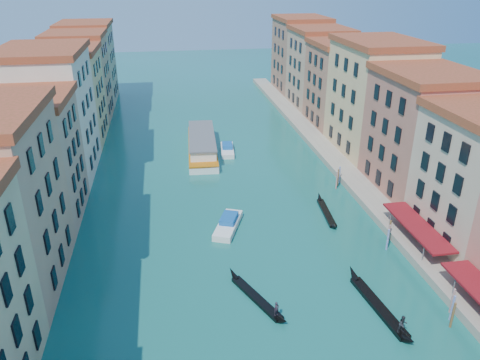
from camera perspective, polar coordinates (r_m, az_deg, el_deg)
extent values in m
cube|color=tan|center=(68.71, -24.32, 1.95)|extent=(12.00, 14.00, 16.50)
cube|color=brown|center=(66.21, -25.62, 8.96)|extent=(12.80, 14.40, 1.00)
cube|color=beige|center=(82.92, -22.06, 7.23)|extent=(12.00, 18.00, 20.00)
cube|color=brown|center=(80.79, -23.25, 14.33)|extent=(12.80, 18.40, 1.00)
cube|color=tan|center=(99.33, -20.10, 9.39)|extent=(12.00, 16.00, 17.50)
cube|color=brown|center=(97.59, -20.89, 14.62)|extent=(12.80, 16.40, 1.00)
cube|color=tan|center=(114.12, -18.90, 11.60)|extent=(12.00, 15.00, 18.50)
cube|color=brown|center=(112.60, -19.59, 16.43)|extent=(12.80, 15.40, 1.00)
cube|color=tan|center=(129.61, -17.92, 13.24)|extent=(12.00, 17.00, 19.00)
cube|color=brown|center=(128.26, -18.51, 17.60)|extent=(12.80, 17.40, 1.00)
cube|color=#B2644F|center=(75.06, 21.27, 4.88)|extent=(12.00, 16.00, 18.00)
cube|color=brown|center=(72.73, 22.41, 11.93)|extent=(12.80, 16.40, 1.00)
cube|color=#DEB077|center=(89.15, 16.06, 9.16)|extent=(12.00, 18.00, 20.00)
cube|color=brown|center=(87.16, 16.88, 15.82)|extent=(12.80, 18.40, 1.00)
cube|color=#AB6B50|center=(104.13, 12.23, 10.94)|extent=(12.00, 15.00, 17.50)
cube|color=brown|center=(102.48, 12.70, 15.97)|extent=(12.80, 15.40, 1.00)
cube|color=tan|center=(118.26, 9.55, 12.96)|extent=(12.00, 16.00, 18.50)
cube|color=brown|center=(116.79, 9.90, 17.65)|extent=(12.80, 16.40, 1.00)
cube|color=#9B674F|center=(133.64, 7.30, 14.59)|extent=(12.00, 17.00, 19.50)
cube|color=brown|center=(132.33, 7.55, 18.97)|extent=(12.80, 17.40, 1.00)
cube|color=gray|center=(83.77, 12.02, 1.76)|extent=(4.00, 140.00, 1.00)
cylinder|color=slate|center=(54.62, 24.56, -12.04)|extent=(0.12, 0.12, 3.00)
cube|color=maroon|center=(61.81, 20.83, -5.30)|extent=(3.20, 12.60, 0.25)
cylinder|color=slate|center=(58.83, 21.37, -8.67)|extent=(0.12, 0.12, 3.00)
cylinder|color=slate|center=(65.04, 17.80, -4.82)|extent=(0.12, 0.12, 3.00)
cylinder|color=brown|center=(51.26, 24.47, -14.91)|extent=(0.24, 0.24, 3.20)
cylinder|color=brown|center=(52.19, 24.45, -14.13)|extent=(0.24, 0.24, 3.20)
cylinder|color=brown|center=(53.13, 24.43, -13.38)|extent=(0.24, 0.24, 3.20)
cylinder|color=brown|center=(60.95, 17.54, -7.07)|extent=(0.24, 0.24, 3.20)
cylinder|color=brown|center=(61.96, 17.65, -6.54)|extent=(0.24, 0.24, 3.20)
cylinder|color=brown|center=(62.98, 17.75, -6.02)|extent=(0.24, 0.24, 3.20)
cylinder|color=brown|center=(75.42, 11.70, -0.14)|extent=(0.24, 0.24, 3.20)
cylinder|color=brown|center=(76.48, 11.86, 0.19)|extent=(0.24, 0.24, 3.20)
cylinder|color=brown|center=(77.54, 12.02, 0.52)|extent=(0.24, 0.24, 3.20)
cube|color=white|center=(89.86, -4.63, 3.91)|extent=(6.38, 22.72, 1.35)
cube|color=white|center=(89.37, -4.66, 4.79)|extent=(5.56, 18.20, 1.80)
cube|color=slate|center=(89.02, -4.68, 5.43)|extent=(5.93, 18.78, 0.28)
cube|color=#C9690B|center=(89.65, -4.64, 4.28)|extent=(6.44, 22.72, 0.28)
cube|color=black|center=(50.93, 2.00, -14.17)|extent=(4.24, 7.91, 0.41)
cone|color=black|center=(53.74, -0.85, -11.36)|extent=(1.49, 2.01, 1.53)
cone|color=black|center=(47.99, 5.27, -16.72)|extent=(1.36, 1.72, 1.35)
imported|color=#2E202B|center=(48.19, 4.48, -15.40)|extent=(0.68, 0.58, 1.57)
cube|color=black|center=(51.78, 16.49, -14.56)|extent=(2.30, 9.75, 0.48)
cone|color=black|center=(55.12, 13.61, -11.00)|extent=(1.21, 2.26, 1.81)
cone|color=black|center=(48.33, 19.98, -17.92)|extent=(1.17, 1.89, 1.59)
imported|color=#26292E|center=(48.56, 19.24, -16.28)|extent=(0.98, 0.80, 1.86)
cube|color=black|center=(67.91, 10.48, -3.95)|extent=(1.70, 8.05, 0.40)
cone|color=black|center=(71.57, 9.66, -2.04)|extent=(0.96, 1.85, 1.49)
cone|color=black|center=(64.05, 11.44, -5.62)|extent=(0.93, 1.54, 1.31)
cube|color=white|center=(63.19, -1.48, -5.54)|extent=(5.04, 7.98, 0.87)
cube|color=#1456A3|center=(63.28, -1.37, -4.70)|extent=(3.03, 3.77, 0.76)
cube|color=white|center=(89.21, -1.56, 3.65)|extent=(3.07, 7.59, 0.85)
cube|color=#1456A3|center=(89.45, -1.57, 4.22)|extent=(2.21, 3.35, 0.74)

